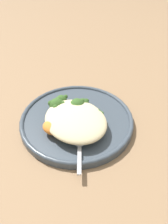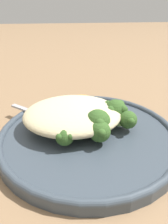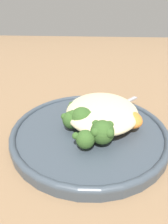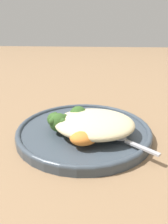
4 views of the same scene
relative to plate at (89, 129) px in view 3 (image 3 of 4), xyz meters
The scene contains 13 objects.
ground_plane 0.02m from the plate, ahead, with size 4.00×4.00×0.00m, color #846647.
plate is the anchor object (origin of this frame).
quinoa_mound 0.05m from the plate, 136.14° to the left, with size 0.17×0.14×0.04m, color beige.
broccoli_stalk_0 0.04m from the plate, 155.98° to the right, with size 0.07×0.10×0.03m.
broccoli_stalk_1 0.03m from the plate, 147.68° to the right, with size 0.04×0.09×0.03m.
broccoli_stalk_2 0.03m from the plate, 57.77° to the right, with size 0.05×0.10×0.03m.
broccoli_stalk_3 0.03m from the plate, 27.55° to the right, with size 0.06×0.08×0.04m.
broccoli_stalk_4 0.05m from the plate, ahead, with size 0.11×0.07×0.03m.
broccoli_stalk_5 0.06m from the plate, 32.26° to the left, with size 0.10×0.04×0.04m.
sweet_potato_chunk_0 0.08m from the plate, 95.73° to the left, with size 0.06×0.05×0.03m, color orange.
sweet_potato_chunk_1 0.06m from the plate, 86.58° to the left, with size 0.07×0.06×0.03m, color orange.
sweet_potato_chunk_2 0.05m from the plate, 118.38° to the left, with size 0.06×0.05×0.03m, color orange.
spoon 0.10m from the plate, 144.56° to the left, with size 0.10×0.09×0.01m.
Camera 3 is at (0.27, 0.03, 0.21)m, focal length 28.00 mm.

